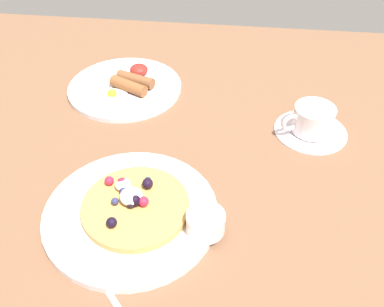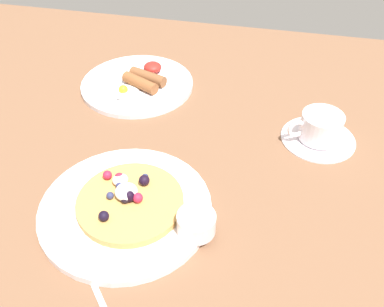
# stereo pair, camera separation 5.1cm
# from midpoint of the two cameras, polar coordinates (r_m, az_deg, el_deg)

# --- Properties ---
(ground_plane) EXTENTS (2.06, 1.20, 0.03)m
(ground_plane) POSITION_cam_midpoint_polar(r_m,az_deg,el_deg) (0.74, -4.02, -3.39)
(ground_plane) COLOR brown
(pancake_plate) EXTENTS (0.27, 0.27, 0.01)m
(pancake_plate) POSITION_cam_midpoint_polar(r_m,az_deg,el_deg) (0.66, -10.58, -8.10)
(pancake_plate) COLOR white
(pancake_plate) RESTS_ON ground_plane
(pancake_with_berries) EXTENTS (0.17, 0.17, 0.03)m
(pancake_with_berries) POSITION_cam_midpoint_polar(r_m,az_deg,el_deg) (0.65, -10.14, -6.97)
(pancake_with_berries) COLOR tan
(pancake_with_berries) RESTS_ON pancake_plate
(syrup_ramekin) EXTENTS (0.06, 0.06, 0.03)m
(syrup_ramekin) POSITION_cam_midpoint_polar(r_m,az_deg,el_deg) (0.61, -0.53, -9.52)
(syrup_ramekin) COLOR white
(syrup_ramekin) RESTS_ON pancake_plate
(breakfast_plate) EXTENTS (0.25, 0.25, 0.01)m
(breakfast_plate) POSITION_cam_midpoint_polar(r_m,az_deg,el_deg) (0.94, -10.73, 8.86)
(breakfast_plate) COLOR white
(breakfast_plate) RESTS_ON ground_plane
(fried_breakfast) EXTENTS (0.12, 0.15, 0.03)m
(fried_breakfast) POSITION_cam_midpoint_polar(r_m,az_deg,el_deg) (0.93, -10.08, 9.61)
(fried_breakfast) COLOR brown
(fried_breakfast) RESTS_ON breakfast_plate
(coffee_saucer) EXTENTS (0.14, 0.14, 0.01)m
(coffee_saucer) POSITION_cam_midpoint_polar(r_m,az_deg,el_deg) (0.83, 14.29, 3.00)
(coffee_saucer) COLOR white
(coffee_saucer) RESTS_ON ground_plane
(coffee_cup) EXTENTS (0.10, 0.08, 0.05)m
(coffee_cup) POSITION_cam_midpoint_polar(r_m,az_deg,el_deg) (0.81, 14.54, 4.60)
(coffee_cup) COLOR white
(coffee_cup) RESTS_ON coffee_saucer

